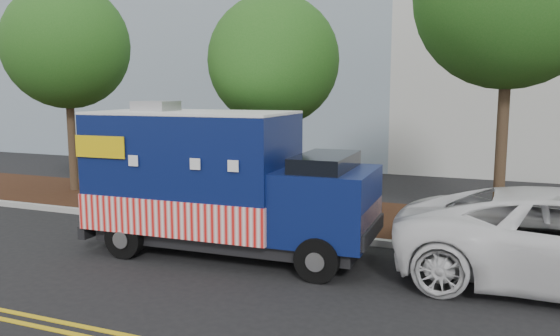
% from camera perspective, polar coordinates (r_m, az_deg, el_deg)
% --- Properties ---
extents(ground, '(120.00, 120.00, 0.00)m').
position_cam_1_polar(ground, '(12.66, -8.52, -7.87)').
color(ground, black).
rests_on(ground, ground).
extents(curb, '(120.00, 0.18, 0.15)m').
position_cam_1_polar(curb, '(13.82, -5.57, -6.12)').
color(curb, '#9E9E99').
rests_on(curb, ground).
extents(mulch_strip, '(120.00, 4.00, 0.15)m').
position_cam_1_polar(mulch_strip, '(15.66, -2.02, -4.38)').
color(mulch_strip, black).
rests_on(mulch_strip, ground).
extents(centerline_near, '(120.00, 0.10, 0.01)m').
position_cam_1_polar(centerline_near, '(9.33, -22.95, -14.39)').
color(centerline_near, gold).
rests_on(centerline_near, ground).
extents(centerline_far, '(120.00, 0.10, 0.01)m').
position_cam_1_polar(centerline_far, '(9.17, -24.08, -14.86)').
color(centerline_far, gold).
rests_on(centerline_far, ground).
extents(tree_a, '(4.04, 4.04, 6.90)m').
position_cam_1_polar(tree_a, '(19.36, -21.39, 11.74)').
color(tree_a, '#38281C').
rests_on(tree_a, ground).
extents(tree_b, '(3.41, 3.41, 5.94)m').
position_cam_1_polar(tree_b, '(14.43, -0.69, 11.12)').
color(tree_b, '#38281C').
rests_on(tree_b, ground).
extents(sign_post, '(0.06, 0.06, 2.40)m').
position_cam_1_polar(sign_post, '(15.79, -16.29, -0.45)').
color(sign_post, '#473828').
rests_on(sign_post, ground).
extents(food_truck, '(6.22, 2.51, 3.24)m').
position_cam_1_polar(food_truck, '(11.68, -6.64, -1.82)').
color(food_truck, black).
rests_on(food_truck, ground).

